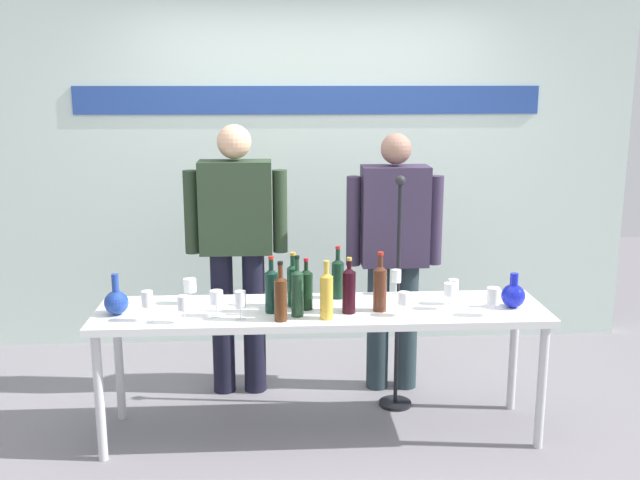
{
  "coord_description": "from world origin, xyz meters",
  "views": [
    {
      "loc": [
        -0.23,
        -3.82,
        1.97
      ],
      "look_at": [
        0.0,
        0.15,
        1.09
      ],
      "focal_mm": 40.99,
      "sensor_mm": 36.0,
      "label": 1
    }
  ],
  "objects_px": {
    "wine_bottle_0": "(297,291)",
    "microphone_stand": "(397,333)",
    "wine_bottle_3": "(281,296)",
    "wine_glass_right_1": "(449,290)",
    "wine_bottle_4": "(271,289)",
    "wine_glass_right_0": "(493,296)",
    "wine_glass_right_4": "(396,277)",
    "decanter_blue_left": "(116,301)",
    "presenter_left": "(237,241)",
    "display_table": "(322,319)",
    "wine_glass_left_0": "(240,300)",
    "wine_bottle_5": "(327,294)",
    "wine_bottle_8": "(349,289)",
    "wine_bottle_6": "(306,288)",
    "wine_glass_left_4": "(183,304)",
    "wine_glass_left_3": "(190,286)",
    "decanter_blue_right": "(513,295)",
    "wine_glass_right_3": "(453,287)",
    "wine_glass_right_2": "(404,299)",
    "presenter_right": "(394,247)",
    "wine_glass_left_2": "(217,298)",
    "wine_bottle_1": "(338,277)",
    "wine_bottle_2": "(380,286)",
    "wine_bottle_7": "(293,283)"
  },
  "relations": [
    {
      "from": "wine_bottle_0",
      "to": "microphone_stand",
      "type": "distance_m",
      "value": 0.86
    },
    {
      "from": "wine_bottle_3",
      "to": "wine_glass_right_1",
      "type": "xyz_separation_m",
      "value": [
        0.92,
        0.14,
        -0.03
      ]
    },
    {
      "from": "wine_bottle_4",
      "to": "wine_glass_right_0",
      "type": "distance_m",
      "value": 1.18
    },
    {
      "from": "wine_glass_right_4",
      "to": "decanter_blue_left",
      "type": "bearing_deg",
      "value": -169.71
    },
    {
      "from": "presenter_left",
      "to": "wine_bottle_3",
      "type": "height_order",
      "value": "presenter_left"
    },
    {
      "from": "display_table",
      "to": "wine_glass_left_0",
      "type": "height_order",
      "value": "wine_glass_left_0"
    },
    {
      "from": "wine_bottle_5",
      "to": "wine_glass_right_1",
      "type": "bearing_deg",
      "value": 10.27
    },
    {
      "from": "wine_bottle_8",
      "to": "wine_glass_left_0",
      "type": "relative_size",
      "value": 1.97
    },
    {
      "from": "wine_bottle_6",
      "to": "wine_glass_left_4",
      "type": "distance_m",
      "value": 0.67
    },
    {
      "from": "wine_glass_right_4",
      "to": "wine_glass_left_3",
      "type": "bearing_deg",
      "value": -174.45
    },
    {
      "from": "decanter_blue_right",
      "to": "wine_bottle_0",
      "type": "distance_m",
      "value": 1.19
    },
    {
      "from": "wine_glass_right_3",
      "to": "wine_bottle_5",
      "type": "bearing_deg",
      "value": -163.52
    },
    {
      "from": "wine_bottle_4",
      "to": "wine_glass_right_2",
      "type": "xyz_separation_m",
      "value": [
        0.7,
        -0.1,
        -0.04
      ]
    },
    {
      "from": "presenter_right",
      "to": "wine_glass_left_4",
      "type": "distance_m",
      "value": 1.46
    },
    {
      "from": "wine_bottle_0",
      "to": "wine_glass_right_2",
      "type": "height_order",
      "value": "wine_bottle_0"
    },
    {
      "from": "wine_bottle_6",
      "to": "wine_glass_right_4",
      "type": "height_order",
      "value": "wine_bottle_6"
    },
    {
      "from": "wine_glass_left_2",
      "to": "wine_glass_right_3",
      "type": "relative_size",
      "value": 0.99
    },
    {
      "from": "display_table",
      "to": "wine_bottle_1",
      "type": "relative_size",
      "value": 8.04
    },
    {
      "from": "wine_bottle_1",
      "to": "microphone_stand",
      "type": "height_order",
      "value": "microphone_stand"
    },
    {
      "from": "wine_bottle_2",
      "to": "wine_glass_right_2",
      "type": "bearing_deg",
      "value": -37.77
    },
    {
      "from": "wine_bottle_4",
      "to": "wine_bottle_6",
      "type": "relative_size",
      "value": 1.09
    },
    {
      "from": "wine_glass_right_3",
      "to": "wine_bottle_1",
      "type": "bearing_deg",
      "value": 166.5
    },
    {
      "from": "presenter_right",
      "to": "wine_bottle_4",
      "type": "distance_m",
      "value": 1.01
    },
    {
      "from": "wine_bottle_0",
      "to": "presenter_right",
      "type": "bearing_deg",
      "value": 49.33
    },
    {
      "from": "decanter_blue_left",
      "to": "wine_glass_right_4",
      "type": "bearing_deg",
      "value": 10.29
    },
    {
      "from": "display_table",
      "to": "wine_glass_right_1",
      "type": "height_order",
      "value": "wine_glass_right_1"
    },
    {
      "from": "presenter_right",
      "to": "wine_glass_left_4",
      "type": "height_order",
      "value": "presenter_right"
    },
    {
      "from": "wine_bottle_1",
      "to": "wine_bottle_3",
      "type": "distance_m",
      "value": 0.5
    },
    {
      "from": "decanter_blue_right",
      "to": "wine_bottle_7",
      "type": "bearing_deg",
      "value": 175.7
    },
    {
      "from": "wine_bottle_6",
      "to": "wine_glass_right_0",
      "type": "relative_size",
      "value": 1.85
    },
    {
      "from": "wine_bottle_3",
      "to": "wine_glass_right_0",
      "type": "bearing_deg",
      "value": 0.86
    },
    {
      "from": "wine_bottle_2",
      "to": "wine_bottle_5",
      "type": "height_order",
      "value": "wine_bottle_2"
    },
    {
      "from": "wine_bottle_0",
      "to": "wine_bottle_4",
      "type": "xyz_separation_m",
      "value": [
        -0.14,
        0.07,
        -0.01
      ]
    },
    {
      "from": "wine_glass_right_0",
      "to": "presenter_left",
      "type": "bearing_deg",
      "value": 150.55
    },
    {
      "from": "wine_bottle_6",
      "to": "wine_glass_right_2",
      "type": "bearing_deg",
      "value": -15.47
    },
    {
      "from": "wine_glass_left_3",
      "to": "wine_glass_right_0",
      "type": "xyz_separation_m",
      "value": [
        1.63,
        -0.3,
        0.0
      ]
    },
    {
      "from": "wine_glass_left_0",
      "to": "decanter_blue_left",
      "type": "bearing_deg",
      "value": 169.06
    },
    {
      "from": "wine_bottle_0",
      "to": "wine_glass_left_4",
      "type": "height_order",
      "value": "wine_bottle_0"
    },
    {
      "from": "presenter_left",
      "to": "wine_glass_left_2",
      "type": "bearing_deg",
      "value": -95.66
    },
    {
      "from": "wine_bottle_2",
      "to": "wine_bottle_6",
      "type": "xyz_separation_m",
      "value": [
        -0.4,
        0.05,
        -0.02
      ]
    },
    {
      "from": "wine_glass_right_1",
      "to": "wine_glass_right_2",
      "type": "relative_size",
      "value": 1.13
    },
    {
      "from": "display_table",
      "to": "decanter_blue_right",
      "type": "relative_size",
      "value": 12.73
    },
    {
      "from": "wine_bottle_2",
      "to": "wine_glass_right_1",
      "type": "xyz_separation_m",
      "value": [
        0.38,
        0.0,
        -0.03
      ]
    },
    {
      "from": "wine_bottle_6",
      "to": "wine_bottle_7",
      "type": "bearing_deg",
      "value": 140.43
    },
    {
      "from": "wine_glass_left_0",
      "to": "wine_glass_right_0",
      "type": "xyz_separation_m",
      "value": [
        1.33,
        -0.01,
        0.0
      ]
    },
    {
      "from": "wine_bottle_2",
      "to": "wine_bottle_5",
      "type": "distance_m",
      "value": 0.32
    },
    {
      "from": "wine_bottle_7",
      "to": "wine_glass_left_2",
      "type": "bearing_deg",
      "value": -159.32
    },
    {
      "from": "presenter_right",
      "to": "wine_bottle_5",
      "type": "xyz_separation_m",
      "value": [
        -0.48,
        -0.78,
        -0.06
      ]
    },
    {
      "from": "presenter_right",
      "to": "wine_bottle_3",
      "type": "relative_size",
      "value": 5.19
    },
    {
      "from": "display_table",
      "to": "wine_glass_right_3",
      "type": "height_order",
      "value": "wine_glass_right_3"
    }
  ]
}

